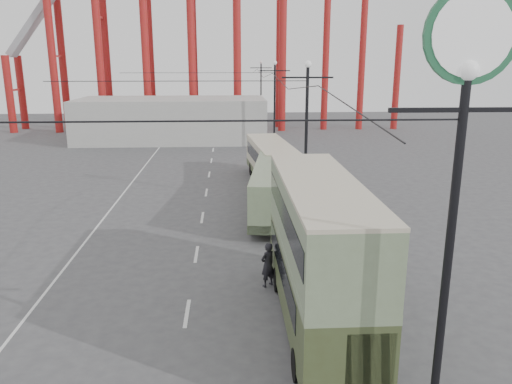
{
  "coord_description": "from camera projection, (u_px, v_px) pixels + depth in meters",
  "views": [
    {
      "loc": [
        0.67,
        -13.27,
        9.29
      ],
      "look_at": [
        2.0,
        10.58,
        3.0
      ],
      "focal_mm": 35.0,
      "sensor_mm": 36.0,
      "label": 1
    }
  ],
  "objects": [
    {
      "name": "double_decker_bus",
      "position": [
        319.0,
        247.0,
        17.39
      ],
      "size": [
        2.55,
        10.02,
        5.38
      ],
      "rotation": [
        0.0,
        0.0,
        0.0
      ],
      "color": "#3B4425",
      "rests_on": "ground"
    },
    {
      "name": "lamp_post_distant",
      "position": [
        261.0,
        93.0,
        74.11
      ],
      "size": [
        3.2,
        0.44,
        9.32
      ],
      "color": "black",
      "rests_on": "ground"
    },
    {
      "name": "single_decker_cream",
      "position": [
        271.0,
        160.0,
        38.82
      ],
      "size": [
        3.47,
        10.4,
        3.18
      ],
      "rotation": [
        0.0,
        0.0,
        0.09
      ],
      "color": "beige",
      "rests_on": "ground"
    },
    {
      "name": "lamp_post_far",
      "position": [
        274.0,
        106.0,
        52.87
      ],
      "size": [
        3.2,
        0.44,
        9.32
      ],
      "color": "black",
      "rests_on": "ground"
    },
    {
      "name": "road_markings",
      "position": [
        207.0,
        201.0,
        34.11
      ],
      "size": [
        12.52,
        120.0,
        0.01
      ],
      "color": "silver",
      "rests_on": "ground"
    },
    {
      "name": "pedestrian",
      "position": [
        268.0,
        265.0,
        21.02
      ],
      "size": [
        0.84,
        0.8,
        1.93
      ],
      "primitive_type": "imported",
      "rotation": [
        0.0,
        0.0,
        3.8
      ],
      "color": "black",
      "rests_on": "ground"
    },
    {
      "name": "lamp_post_mid",
      "position": [
        306.0,
        136.0,
        31.63
      ],
      "size": [
        3.2,
        0.44,
        9.32
      ],
      "color": "black",
      "rests_on": "ground"
    },
    {
      "name": "lamp_post_near",
      "position": [
        462.0,
        131.0,
        10.54
      ],
      "size": [
        3.2,
        0.44,
        10.8
      ],
      "color": "black",
      "rests_on": "ground"
    },
    {
      "name": "fairground_shed",
      "position": [
        172.0,
        120.0,
        59.56
      ],
      "size": [
        22.0,
        10.0,
        5.0
      ],
      "primitive_type": "cube",
      "color": "#A9A8A3",
      "rests_on": "ground"
    },
    {
      "name": "ground",
      "position": [
        210.0,
        377.0,
        15.14
      ],
      "size": [
        160.0,
        160.0,
        0.0
      ],
      "primitive_type": "plane",
      "color": "#454547",
      "rests_on": "ground"
    },
    {
      "name": "single_decker_green",
      "position": [
        275.0,
        187.0,
        30.78
      ],
      "size": [
        3.93,
        11.3,
        3.13
      ],
      "rotation": [
        0.0,
        0.0,
        -0.13
      ],
      "color": "#6F825F",
      "rests_on": "ground"
    }
  ]
}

